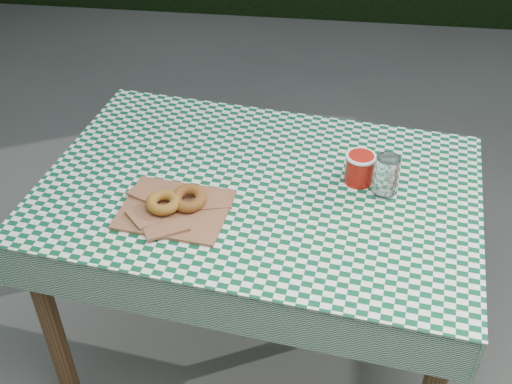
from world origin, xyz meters
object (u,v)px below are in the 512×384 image
(coffee_mug, at_px, (360,168))
(drinking_glass, at_px, (386,176))
(table, at_px, (259,277))
(paper_bag, at_px, (175,209))

(coffee_mug, distance_m, drinking_glass, 0.09)
(table, distance_m, paper_bag, 0.47)
(paper_bag, height_order, coffee_mug, coffee_mug)
(table, bearing_deg, coffee_mug, 18.59)
(table, xyz_separation_m, coffee_mug, (0.29, 0.06, 0.43))
(coffee_mug, bearing_deg, paper_bag, -168.05)
(drinking_glass, bearing_deg, coffee_mug, 146.95)
(coffee_mug, xyz_separation_m, drinking_glass, (0.07, -0.05, 0.01))
(drinking_glass, bearing_deg, paper_bag, -164.97)
(table, xyz_separation_m, paper_bag, (-0.22, -0.14, 0.39))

